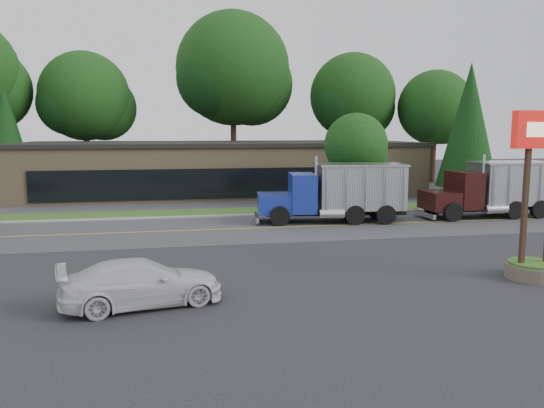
% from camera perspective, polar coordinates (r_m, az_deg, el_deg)
% --- Properties ---
extents(ground, '(140.00, 140.00, 0.00)m').
position_cam_1_polar(ground, '(19.77, -4.09, -7.57)').
color(ground, '#35353A').
rests_on(ground, ground).
extents(road, '(60.00, 8.00, 0.02)m').
position_cam_1_polar(road, '(28.50, -6.22, -2.78)').
color(road, '#4B4B4F').
rests_on(road, ground).
extents(center_line, '(60.00, 0.12, 0.01)m').
position_cam_1_polar(center_line, '(28.50, -6.22, -2.78)').
color(center_line, gold).
rests_on(center_line, ground).
extents(curb, '(60.00, 0.30, 0.12)m').
position_cam_1_polar(curb, '(32.63, -6.81, -1.42)').
color(curb, '#9E9E99').
rests_on(curb, ground).
extents(grass_verge, '(60.00, 3.40, 0.03)m').
position_cam_1_polar(grass_verge, '(34.40, -7.02, -0.94)').
color(grass_verge, '#2E6422').
rests_on(grass_verge, ground).
extents(far_parking, '(60.00, 7.00, 0.02)m').
position_cam_1_polar(far_parking, '(39.34, -7.51, 0.16)').
color(far_parking, '#4B4B4F').
rests_on(far_parking, ground).
extents(strip_mall, '(32.00, 12.00, 4.00)m').
position_cam_1_polar(strip_mall, '(45.24, -5.47, 3.75)').
color(strip_mall, '#9C805F').
rests_on(strip_mall, ground).
extents(bilo_sign, '(2.20, 1.90, 5.95)m').
position_cam_1_polar(bilo_sign, '(21.01, 26.55, -1.82)').
color(bilo_sign, '#6B6054').
rests_on(bilo_sign, ground).
extents(tree_far_b, '(8.83, 8.31, 12.59)m').
position_cam_1_polar(tree_far_b, '(53.65, -19.34, 10.45)').
color(tree_far_b, '#382619').
rests_on(tree_far_b, ground).
extents(tree_far_c, '(11.77, 11.08, 16.79)m').
position_cam_1_polar(tree_far_c, '(53.72, -4.05, 13.73)').
color(tree_far_c, '#382619').
rests_on(tree_far_c, ground).
extents(tree_far_d, '(9.11, 8.57, 13.00)m').
position_cam_1_polar(tree_far_d, '(55.25, 8.76, 10.98)').
color(tree_far_d, '#382619').
rests_on(tree_far_d, ground).
extents(tree_far_e, '(7.89, 7.43, 11.26)m').
position_cam_1_polar(tree_far_e, '(56.55, 17.18, 9.52)').
color(tree_far_e, '#382619').
rests_on(tree_far_e, ground).
extents(evergreen_left, '(4.25, 4.25, 9.66)m').
position_cam_1_polar(evergreen_left, '(50.84, -26.78, 7.13)').
color(evergreen_left, '#382619').
rests_on(evergreen_left, ground).
extents(evergreen_right, '(4.54, 4.54, 10.33)m').
position_cam_1_polar(evergreen_right, '(43.08, 20.41, 7.98)').
color(evergreen_right, '#382619').
rests_on(evergreen_right, ground).
extents(tree_verge, '(4.51, 4.25, 6.43)m').
position_cam_1_polar(tree_verge, '(36.14, 9.08, 5.96)').
color(tree_verge, '#382619').
rests_on(tree_verge, ground).
extents(dump_truck_blue, '(8.69, 3.52, 3.36)m').
position_cam_1_polar(dump_truck_blue, '(30.83, 7.32, 1.41)').
color(dump_truck_blue, black).
rests_on(dump_truck_blue, ground).
extents(dump_truck_maroon, '(8.19, 2.77, 3.36)m').
position_cam_1_polar(dump_truck_maroon, '(35.08, 22.83, 1.64)').
color(dump_truck_maroon, black).
rests_on(dump_truck_maroon, ground).
extents(rally_car, '(5.16, 2.96, 1.41)m').
position_cam_1_polar(rally_car, '(16.68, -13.82, -8.21)').
color(rally_car, silver).
rests_on(rally_car, ground).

